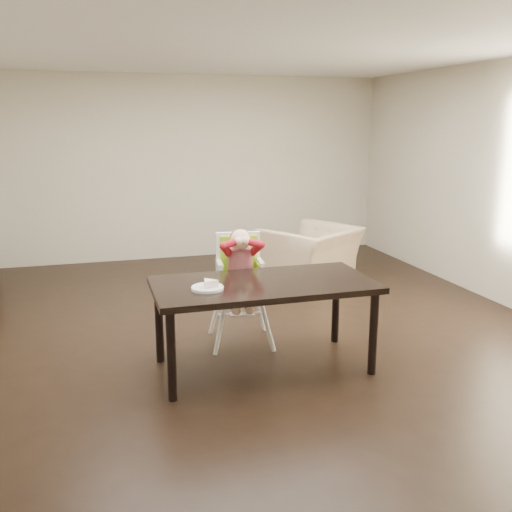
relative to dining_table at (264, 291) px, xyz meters
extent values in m
plane|color=black|center=(0.10, 0.74, -0.67)|extent=(7.00, 7.00, 0.00)
cube|color=#BEB59E|center=(0.10, 4.24, 0.68)|extent=(6.00, 0.02, 2.70)
cube|color=white|center=(0.10, 0.74, 2.03)|extent=(6.00, 7.00, 0.02)
cube|color=black|center=(0.00, 0.00, 0.05)|extent=(1.80, 0.90, 0.05)
cylinder|color=black|center=(-0.82, -0.37, -0.32)|extent=(0.07, 0.07, 0.70)
cylinder|color=black|center=(0.82, -0.37, -0.32)|extent=(0.07, 0.07, 0.70)
cylinder|color=black|center=(-0.82, 0.37, -0.32)|extent=(0.07, 0.07, 0.70)
cylinder|color=black|center=(0.82, 0.37, -0.32)|extent=(0.07, 0.07, 0.70)
cylinder|color=white|center=(-0.27, 0.43, -0.38)|extent=(0.05, 0.05, 0.57)
cylinder|color=white|center=(0.14, 0.37, -0.38)|extent=(0.05, 0.05, 0.57)
cylinder|color=white|center=(-0.21, 0.83, -0.38)|extent=(0.05, 0.05, 0.57)
cylinder|color=white|center=(0.19, 0.78, -0.38)|extent=(0.05, 0.05, 0.57)
cube|color=white|center=(-0.04, 0.60, -0.10)|extent=(0.45, 0.42, 0.05)
cube|color=#93D11A|center=(-0.04, 0.60, -0.06)|extent=(0.36, 0.35, 0.03)
cube|color=white|center=(-0.02, 0.76, 0.14)|extent=(0.41, 0.10, 0.43)
cube|color=#93D11A|center=(-0.02, 0.73, 0.13)|extent=(0.35, 0.06, 0.39)
cube|color=black|center=(-0.10, 0.66, 0.13)|extent=(0.05, 0.19, 0.02)
cube|color=black|center=(0.04, 0.65, 0.13)|extent=(0.05, 0.19, 0.02)
cylinder|color=#A91319|center=(-0.04, 0.60, 0.09)|extent=(0.26, 0.26, 0.28)
sphere|color=beige|center=(-0.04, 0.58, 0.32)|extent=(0.21, 0.21, 0.18)
ellipsoid|color=brown|center=(-0.04, 0.61, 0.34)|extent=(0.21, 0.20, 0.14)
sphere|color=beige|center=(-0.09, 0.49, 0.32)|extent=(0.09, 0.09, 0.08)
sphere|color=beige|center=(-0.02, 0.48, 0.32)|extent=(0.09, 0.09, 0.08)
cylinder|color=white|center=(-0.48, -0.08, 0.09)|extent=(0.27, 0.27, 0.02)
torus|color=white|center=(-0.48, -0.08, 0.10)|extent=(0.27, 0.27, 0.01)
imported|color=tan|center=(1.35, 2.33, -0.19)|extent=(1.32, 1.20, 0.96)
camera|label=1|loc=(-1.32, -4.28, 1.36)|focal=40.00mm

